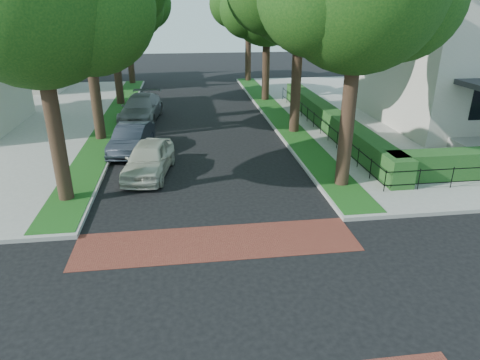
% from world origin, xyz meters
% --- Properties ---
extents(ground, '(120.00, 120.00, 0.00)m').
position_xyz_m(ground, '(0.00, 0.00, 0.00)').
color(ground, black).
rests_on(ground, ground).
extents(sidewalk_ne, '(30.00, 30.00, 0.15)m').
position_xyz_m(sidewalk_ne, '(19.50, 19.00, 0.07)').
color(sidewalk_ne, gray).
rests_on(sidewalk_ne, ground).
extents(crosswalk_far, '(9.00, 2.20, 0.01)m').
position_xyz_m(crosswalk_far, '(0.00, 3.20, 0.01)').
color(crosswalk_far, maroon).
rests_on(crosswalk_far, ground).
extents(grass_strip_ne, '(1.60, 29.80, 0.02)m').
position_xyz_m(grass_strip_ne, '(5.40, 19.10, 0.16)').
color(grass_strip_ne, '#164513').
rests_on(grass_strip_ne, sidewalk_ne).
extents(grass_strip_nw, '(1.60, 29.80, 0.02)m').
position_xyz_m(grass_strip_nw, '(-5.40, 19.10, 0.16)').
color(grass_strip_nw, '#164513').
rests_on(grass_strip_nw, sidewalk_nw).
extents(tree_right_far, '(7.25, 6.23, 9.74)m').
position_xyz_m(tree_right_far, '(5.60, 24.22, 6.91)').
color(tree_right_far, black).
rests_on(tree_right_far, sidewalk_ne).
extents(tree_right_back, '(7.50, 6.45, 10.20)m').
position_xyz_m(tree_right_back, '(5.60, 33.23, 7.27)').
color(tree_right_back, black).
rests_on(tree_right_back, sidewalk_ne).
extents(tree_left_far, '(7.00, 6.02, 9.86)m').
position_xyz_m(tree_left_far, '(-5.40, 24.22, 7.12)').
color(tree_left_far, black).
rests_on(tree_left_far, sidewalk_nw).
extents(hedge_main_road, '(1.00, 18.00, 1.20)m').
position_xyz_m(hedge_main_road, '(7.70, 15.00, 0.75)').
color(hedge_main_road, '#18471D').
rests_on(hedge_main_road, sidewalk_ne).
extents(fence_main_road, '(0.06, 18.00, 0.90)m').
position_xyz_m(fence_main_road, '(6.90, 15.00, 0.60)').
color(fence_main_road, black).
rests_on(fence_main_road, sidewalk_ne).
extents(house_left_far, '(10.00, 9.00, 10.14)m').
position_xyz_m(house_left_far, '(-15.49, 31.99, 5.04)').
color(house_left_far, beige).
rests_on(house_left_far, sidewalk_nw).
extents(parked_car_front, '(2.45, 4.63, 1.50)m').
position_xyz_m(parked_car_front, '(-2.50, 9.47, 0.75)').
color(parked_car_front, beige).
rests_on(parked_car_front, ground).
extents(parked_car_middle, '(2.16, 4.46, 1.41)m').
position_xyz_m(parked_car_middle, '(-3.57, 12.80, 0.70)').
color(parked_car_middle, '#1E242D').
rests_on(parked_car_middle, ground).
extents(parked_car_rear, '(2.83, 5.75, 1.61)m').
position_xyz_m(parked_car_rear, '(-3.60, 19.33, 0.80)').
color(parked_car_rear, slate).
rests_on(parked_car_rear, ground).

